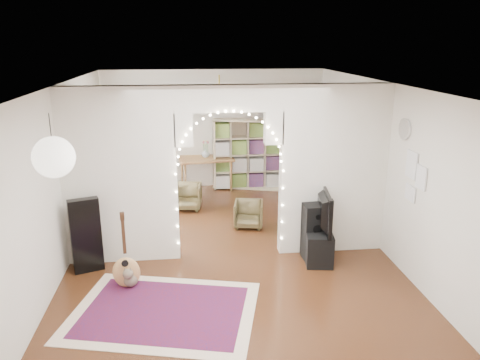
{
  "coord_description": "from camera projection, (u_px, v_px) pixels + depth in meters",
  "views": [
    {
      "loc": [
        -0.63,
        -6.9,
        3.32
      ],
      "look_at": [
        0.2,
        0.3,
        1.15
      ],
      "focal_mm": 35.0,
      "sensor_mm": 36.0,
      "label": 1
    }
  ],
  "objects": [
    {
      "name": "dining_table",
      "position": [
        206.0,
        160.0,
        10.7
      ],
      "size": [
        1.29,
        0.95,
        0.76
      ],
      "rotation": [
        0.0,
        0.0,
        0.13
      ],
      "color": "brown",
      "rests_on": "floor"
    },
    {
      "name": "wall_clock",
      "position": [
        405.0,
        129.0,
        6.69
      ],
      "size": [
        0.03,
        0.31,
        0.31
      ],
      "primitive_type": "cylinder",
      "rotation": [
        0.0,
        1.57,
        0.0
      ],
      "color": "white",
      "rests_on": "wall_right"
    },
    {
      "name": "tabby_cat",
      "position": [
        131.0,
        277.0,
        6.55
      ],
      "size": [
        0.26,
        0.53,
        0.35
      ],
      "rotation": [
        0.0,
        0.0,
        -0.1
      ],
      "color": "brown",
      "rests_on": "floor"
    },
    {
      "name": "paper_lantern",
      "position": [
        54.0,
        157.0,
        4.46
      ],
      "size": [
        0.4,
        0.4,
        0.4
      ],
      "primitive_type": "sphere",
      "color": "white",
      "rests_on": "ceiling"
    },
    {
      "name": "dining_chair_right",
      "position": [
        249.0,
        214.0,
        8.62
      ],
      "size": [
        0.6,
        0.61,
        0.48
      ],
      "primitive_type": "imported",
      "rotation": [
        0.0,
        0.0,
        -0.19
      ],
      "color": "brown",
      "rests_on": "floor"
    },
    {
      "name": "bookcase",
      "position": [
        247.0,
        154.0,
        10.77
      ],
      "size": [
        1.62,
        0.81,
        1.61
      ],
      "primitive_type": "cube",
      "rotation": [
        0.0,
        0.0,
        -0.27
      ],
      "color": "#C2AF8D",
      "rests_on": "floor"
    },
    {
      "name": "dining_chair_left",
      "position": [
        187.0,
        197.0,
        9.53
      ],
      "size": [
        0.62,
        0.64,
        0.52
      ],
      "primitive_type": "imported",
      "rotation": [
        0.0,
        0.0,
        -0.12
      ],
      "color": "brown",
      "rests_on": "floor"
    },
    {
      "name": "window",
      "position": [
        87.0,
        143.0,
        8.61
      ],
      "size": [
        0.04,
        1.2,
        1.4
      ],
      "primitive_type": "cube",
      "color": "white",
      "rests_on": "wall_left"
    },
    {
      "name": "area_rug",
      "position": [
        164.0,
        311.0,
        5.95
      ],
      "size": [
        2.64,
        2.23,
        0.02
      ],
      "primitive_type": "cube",
      "rotation": [
        0.0,
        0.0,
        -0.24
      ],
      "color": "maroon",
      "rests_on": "floor"
    },
    {
      "name": "divider_wall",
      "position": [
        229.0,
        169.0,
        7.18
      ],
      "size": [
        5.0,
        0.2,
        2.7
      ],
      "color": "silver",
      "rests_on": "floor"
    },
    {
      "name": "floor_speaker",
      "position": [
        314.0,
        232.0,
        7.31
      ],
      "size": [
        0.36,
        0.33,
        0.89
      ],
      "rotation": [
        0.0,
        0.0,
        0.06
      ],
      "color": "black",
      "rests_on": "floor"
    },
    {
      "name": "picture_frames",
      "position": [
        414.0,
        177.0,
        6.48
      ],
      "size": [
        0.02,
        0.5,
        0.7
      ],
      "primitive_type": null,
      "color": "white",
      "rests_on": "wall_right"
    },
    {
      "name": "wall_left",
      "position": [
        62.0,
        179.0,
        6.93
      ],
      "size": [
        0.02,
        7.5,
        2.7
      ],
      "primitive_type": "cube",
      "color": "silver",
      "rests_on": "floor"
    },
    {
      "name": "wall_right",
      "position": [
        385.0,
        168.0,
        7.48
      ],
      "size": [
        0.02,
        7.5,
        2.7
      ],
      "primitive_type": "cube",
      "color": "silver",
      "rests_on": "floor"
    },
    {
      "name": "tv",
      "position": [
        318.0,
        208.0,
        7.27
      ],
      "size": [
        0.3,
        1.08,
        0.62
      ],
      "primitive_type": "imported",
      "rotation": [
        0.0,
        0.0,
        1.42
      ],
      "color": "black",
      "rests_on": "media_console"
    },
    {
      "name": "acoustic_guitar",
      "position": [
        125.0,
        260.0,
        6.44
      ],
      "size": [
        0.4,
        0.23,
        0.95
      ],
      "rotation": [
        0.0,
        0.0,
        0.29
      ],
      "color": "tan",
      "rests_on": "floor"
    },
    {
      "name": "guitar_case",
      "position": [
        86.0,
        236.0,
        6.86
      ],
      "size": [
        0.46,
        0.28,
        1.13
      ],
      "primitive_type": "cube",
      "rotation": [
        0.0,
        0.0,
        0.34
      ],
      "color": "black",
      "rests_on": "floor"
    },
    {
      "name": "floor",
      "position": [
        230.0,
        253.0,
        7.59
      ],
      "size": [
        7.5,
        7.5,
        0.0
      ],
      "primitive_type": "plane",
      "color": "black",
      "rests_on": "ground"
    },
    {
      "name": "flower_vase",
      "position": [
        206.0,
        153.0,
        10.65
      ],
      "size": [
        0.2,
        0.2,
        0.19
      ],
      "primitive_type": "imported",
      "rotation": [
        0.0,
        0.0,
        0.13
      ],
      "color": "white",
      "rests_on": "dining_table"
    },
    {
      "name": "media_console",
      "position": [
        317.0,
        241.0,
        7.43
      ],
      "size": [
        0.54,
        1.05,
        0.5
      ],
      "primitive_type": "cube",
      "rotation": [
        0.0,
        0.0,
        -0.15
      ],
      "color": "black",
      "rests_on": "floor"
    },
    {
      "name": "ceiling_fan",
      "position": [
        219.0,
        91.0,
        8.81
      ],
      "size": [
        1.1,
        1.1,
        0.3
      ],
      "primitive_type": null,
      "color": "gold",
      "rests_on": "ceiling"
    },
    {
      "name": "wall_front",
      "position": [
        274.0,
        304.0,
        3.64
      ],
      "size": [
        5.0,
        0.02,
        2.7
      ],
      "primitive_type": "cube",
      "color": "silver",
      "rests_on": "floor"
    },
    {
      "name": "wall_back",
      "position": [
        214.0,
        129.0,
        10.77
      ],
      "size": [
        5.0,
        0.02,
        2.7
      ],
      "primitive_type": "cube",
      "color": "silver",
      "rests_on": "floor"
    },
    {
      "name": "fairy_lights",
      "position": [
        230.0,
        163.0,
        7.02
      ],
      "size": [
        1.64,
        0.04,
        1.6
      ],
      "primitive_type": null,
      "color": "#FFEABF",
      "rests_on": "divider_wall"
    },
    {
      "name": "ceiling",
      "position": [
        229.0,
        84.0,
        6.82
      ],
      "size": [
        5.0,
        7.5,
        0.02
      ],
      "primitive_type": "cube",
      "color": "white",
      "rests_on": "wall_back"
    }
  ]
}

